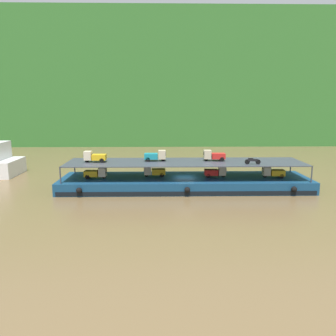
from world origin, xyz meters
name	(u,v)px	position (x,y,z in m)	size (l,w,h in m)	color
ground_plane	(185,189)	(0.00, 0.00, 0.00)	(400.00, 400.00, 0.00)	brown
hillside_far_bank	(171,72)	(0.00, 57.06, 19.68)	(123.20, 29.72, 34.94)	#33702D
cargo_barge	(185,183)	(0.00, -0.02, 0.75)	(31.39, 8.05, 1.50)	navy
cargo_rack	(185,162)	(0.00, 0.00, 3.44)	(29.79, 6.70, 2.00)	#383D47
mini_truck_lower_stern	(96,173)	(-11.21, -0.48, 2.19)	(2.79, 1.28, 1.38)	gold
mini_truck_lower_aft	(154,171)	(-3.93, 0.50, 2.19)	(2.80, 1.30, 1.38)	gold
mini_truck_lower_mid	(216,172)	(3.91, -0.03, 2.19)	(2.78, 1.27, 1.38)	red
mini_truck_lower_fore	(273,172)	(11.16, -0.40, 2.19)	(2.78, 1.27, 1.38)	gold
mini_truck_upper_stern	(95,157)	(-11.38, -0.02, 4.19)	(2.75, 1.21, 1.38)	gold
mini_truck_upper_mid	(155,156)	(-3.75, 0.61, 4.19)	(2.75, 1.22, 1.38)	teal
mini_truck_upper_fore	(214,156)	(3.74, 0.62, 4.19)	(2.74, 1.20, 1.38)	red
motorcycle_upper_port	(253,161)	(8.03, -2.01, 3.93)	(1.90, 0.55, 0.87)	black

